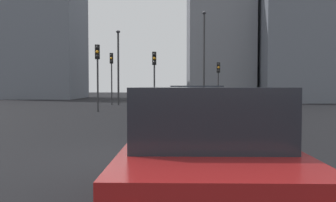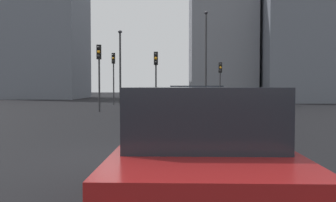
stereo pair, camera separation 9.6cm
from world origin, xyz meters
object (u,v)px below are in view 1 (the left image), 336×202
(car_silver_left_second, at_px, (194,113))
(car_red_left_third, at_px, (205,155))
(car_teal_left_lead, at_px, (182,104))
(traffic_light_far_left, at_px, (218,74))
(street_lamp_kerbside, at_px, (118,60))
(street_lamp_far, at_px, (204,50))
(traffic_light_near_left, at_px, (154,68))
(traffic_light_near_right, at_px, (97,64))
(traffic_light_far_right, at_px, (112,68))

(car_silver_left_second, bearing_deg, car_red_left_third, 176.58)
(car_teal_left_lead, relative_size, car_red_left_third, 1.11)
(traffic_light_far_left, bearing_deg, car_teal_left_lead, -17.15)
(car_silver_left_second, bearing_deg, car_teal_left_lead, 1.05)
(traffic_light_far_left, relative_size, street_lamp_kerbside, 0.58)
(street_lamp_kerbside, relative_size, street_lamp_far, 0.77)
(traffic_light_near_left, distance_m, street_lamp_kerbside, 6.86)
(car_teal_left_lead, distance_m, traffic_light_near_right, 7.50)
(car_silver_left_second, height_order, car_red_left_third, car_silver_left_second)
(traffic_light_near_left, distance_m, traffic_light_far_right, 7.29)
(street_lamp_kerbside, bearing_deg, traffic_light_near_right, -179.93)
(car_red_left_third, xyz_separation_m, traffic_light_far_left, (27.29, -3.33, 1.87))
(car_silver_left_second, xyz_separation_m, street_lamp_far, (20.96, -1.92, 4.00))
(car_teal_left_lead, height_order, street_lamp_kerbside, street_lamp_kerbside)
(car_teal_left_lead, xyz_separation_m, traffic_light_far_left, (14.09, -3.38, 1.89))
(traffic_light_near_left, xyz_separation_m, traffic_light_near_right, (-2.44, 3.40, 0.15))
(car_teal_left_lead, height_order, car_silver_left_second, car_silver_left_second)
(car_red_left_third, distance_m, traffic_light_far_right, 27.38)
(traffic_light_near_right, height_order, street_lamp_far, street_lamp_far)
(traffic_light_near_left, bearing_deg, traffic_light_far_right, -148.63)
(car_teal_left_lead, relative_size, traffic_light_far_left, 1.28)
(car_silver_left_second, bearing_deg, street_lamp_far, -6.81)
(traffic_light_near_right, relative_size, street_lamp_kerbside, 0.66)
(traffic_light_near_right, bearing_deg, street_lamp_kerbside, 175.47)
(car_teal_left_lead, relative_size, traffic_light_near_left, 1.18)
(traffic_light_near_right, xyz_separation_m, traffic_light_far_left, (9.16, -8.58, -0.36))
(car_teal_left_lead, bearing_deg, traffic_light_far_right, 22.63)
(traffic_light_near_right, relative_size, traffic_light_far_left, 1.14)
(traffic_light_far_right, relative_size, street_lamp_far, 0.54)
(traffic_light_near_left, relative_size, traffic_light_near_right, 0.95)
(traffic_light_near_left, height_order, street_lamp_far, street_lamp_far)
(traffic_light_far_right, relative_size, street_lamp_kerbside, 0.70)
(traffic_light_near_left, bearing_deg, traffic_light_near_right, -56.50)
(traffic_light_near_left, bearing_deg, car_red_left_third, 2.95)
(car_red_left_third, xyz_separation_m, traffic_light_near_right, (18.12, 5.24, 2.23))
(traffic_light_far_left, relative_size, traffic_light_far_right, 0.83)
(car_silver_left_second, xyz_separation_m, traffic_light_far_right, (19.51, 6.10, 2.39))
(car_silver_left_second, height_order, street_lamp_kerbside, street_lamp_kerbside)
(street_lamp_kerbside, bearing_deg, traffic_light_far_left, -84.38)
(traffic_light_near_right, height_order, traffic_light_far_right, traffic_light_far_right)
(car_teal_left_lead, height_order, traffic_light_near_left, traffic_light_near_left)
(car_teal_left_lead, distance_m, street_lamp_far, 15.58)
(car_silver_left_second, relative_size, traffic_light_near_left, 1.06)
(car_red_left_third, distance_m, traffic_light_near_right, 19.00)
(traffic_light_far_left, xyz_separation_m, traffic_light_far_right, (-0.65, 9.20, 0.53))
(traffic_light_far_right, bearing_deg, car_teal_left_lead, 20.38)
(traffic_light_far_left, height_order, street_lamp_kerbside, street_lamp_kerbside)
(car_teal_left_lead, relative_size, car_silver_left_second, 1.12)
(traffic_light_far_right, height_order, street_lamp_kerbside, street_lamp_kerbside)
(car_teal_left_lead, bearing_deg, street_lamp_far, -9.19)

